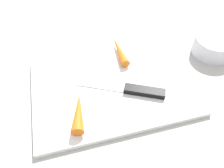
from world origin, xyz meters
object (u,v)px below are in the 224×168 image
carrot_short (78,112)px  knife (139,90)px  carrot_long (119,51)px  cutting_board (112,86)px  small_bowl (213,46)px

carrot_short → knife: bearing=-67.6°
carrot_short → carrot_long: bearing=-27.9°
cutting_board → carrot_long: (0.05, 0.10, 0.02)m
cutting_board → knife: 0.06m
carrot_long → small_bowl: size_ratio=1.02×
cutting_board → small_bowl: bearing=9.9°
small_bowl → carrot_short: bearing=-163.0°
cutting_board → knife: (0.05, -0.04, 0.01)m
cutting_board → knife: knife is taller
small_bowl → cutting_board: bearing=-170.1°
knife → carrot_long: 0.14m
knife → cutting_board: bearing=-10.8°
knife → small_bowl: (0.24, 0.09, 0.01)m
cutting_board → small_bowl: size_ratio=3.48×
knife → small_bowl: bearing=-133.4°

